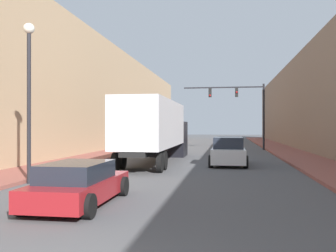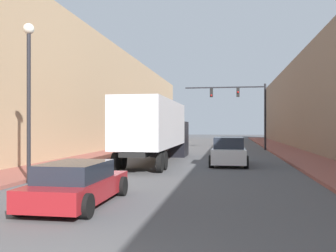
{
  "view_description": "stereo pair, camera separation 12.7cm",
  "coord_description": "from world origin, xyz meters",
  "views": [
    {
      "loc": [
        2.19,
        -4.11,
        2.32
      ],
      "look_at": [
        -0.68,
        14.04,
        2.33
      ],
      "focal_mm": 40.0,
      "sensor_mm": 36.0,
      "label": 1
    },
    {
      "loc": [
        2.31,
        -4.09,
        2.32
      ],
      "look_at": [
        -0.68,
        14.04,
        2.33
      ],
      "focal_mm": 40.0,
      "sensor_mm": 36.0,
      "label": 2
    }
  ],
  "objects": [
    {
      "name": "traffic_signal_gantry",
      "position": [
        3.8,
        33.48,
        4.56
      ],
      "size": [
        7.94,
        0.35,
        6.49
      ],
      "color": "black",
      "rests_on": "ground"
    },
    {
      "name": "building_left",
      "position": [
        -11.93,
        30.0,
        5.25
      ],
      "size": [
        6.0,
        80.0,
        10.51
      ],
      "color": "tan",
      "rests_on": "ground"
    },
    {
      "name": "sidewalk_right",
      "position": [
        7.41,
        30.0,
        0.07
      ],
      "size": [
        3.03,
        80.0,
        0.15
      ],
      "color": "brown",
      "rests_on": "ground"
    },
    {
      "name": "suv_car",
      "position": [
        2.26,
        18.48,
        0.79
      ],
      "size": [
        2.17,
        4.56,
        1.67
      ],
      "color": "silver",
      "rests_on": "ground"
    },
    {
      "name": "sidewalk_left",
      "position": [
        -7.41,
        30.0,
        0.07
      ],
      "size": [
        3.03,
        80.0,
        0.15
      ],
      "color": "brown",
      "rests_on": "ground"
    },
    {
      "name": "street_lamp",
      "position": [
        -5.74,
        9.96,
        4.2
      ],
      "size": [
        0.44,
        0.44,
        6.51
      ],
      "color": "black",
      "rests_on": "ground"
    },
    {
      "name": "sedan_car",
      "position": [
        -2.14,
        6.39,
        0.61
      ],
      "size": [
        2.04,
        4.46,
        1.27
      ],
      "color": "maroon",
      "rests_on": "ground"
    },
    {
      "name": "semi_truck",
      "position": [
        -2.26,
        19.44,
        2.16
      ],
      "size": [
        2.59,
        12.99,
        3.84
      ],
      "color": "silver",
      "rests_on": "ground"
    }
  ]
}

